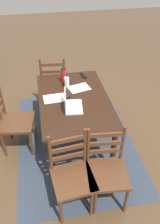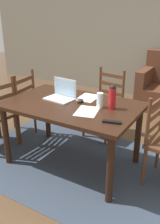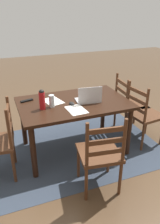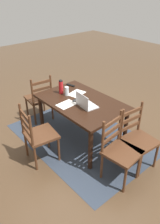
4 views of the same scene
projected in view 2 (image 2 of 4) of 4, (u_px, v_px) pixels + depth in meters
The scene contains 13 objects.
ground_plane at pixel (72, 162), 3.04m from camera, with size 14.00×14.00×0.00m, color brown.
area_rug at pixel (72, 162), 3.04m from camera, with size 2.46×1.70×0.01m, color #333D4C.
wall_back at pixel (152, 29), 4.86m from camera, with size 8.00×0.12×2.70m, color gray.
dining_table at pixel (72, 112), 2.79m from camera, with size 1.46×0.94×0.75m.
chair_left_far at pixel (17, 106), 3.50m from camera, with size 0.49×0.49×0.95m.
chair_far_head at pixel (104, 105), 3.53m from camera, with size 0.50×0.50×0.95m.
laptop at pixel (62, 94), 2.88m from camera, with size 0.34×0.26×0.23m.
water_bottle at pixel (112, 97), 2.56m from camera, with size 0.07×0.07×0.26m.
drinking_glass at pixel (100, 100), 2.62m from camera, with size 0.07×0.07×0.16m, color silver.
computer_mouse at pixel (80, 101), 2.79m from camera, with size 0.06×0.10×0.03m, color black.
tv_remote at pixel (112, 122), 2.28m from camera, with size 0.04×0.17×0.02m, color black.
paper_stack_left at pixel (87, 111), 2.54m from camera, with size 0.21×0.30×0.00m, color white.
paper_stack_right at pixel (88, 98), 2.93m from camera, with size 0.21×0.30×0.00m, color white.
Camera 2 is at (1.39, -2.18, 1.70)m, focal length 40.54 mm.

